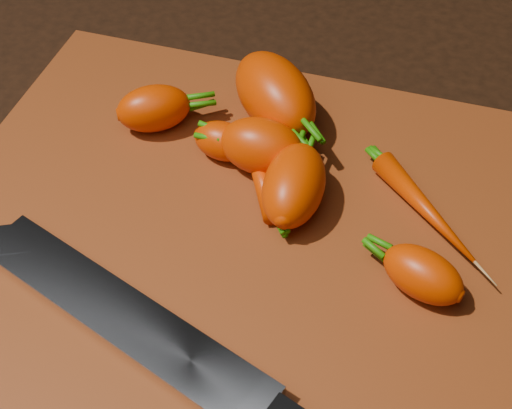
# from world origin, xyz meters

# --- Properties ---
(ground) EXTENTS (2.00, 2.00, 0.01)m
(ground) POSITION_xyz_m (0.00, 0.00, -0.01)
(ground) COLOR black
(cutting_board) EXTENTS (0.50, 0.40, 0.01)m
(cutting_board) POSITION_xyz_m (0.00, 0.00, 0.01)
(cutting_board) COLOR #873510
(cutting_board) RESTS_ON ground
(carrot_0) EXTENTS (0.08, 0.07, 0.04)m
(carrot_0) POSITION_xyz_m (-0.12, 0.09, 0.03)
(carrot_0) COLOR #EB3A00
(carrot_0) RESTS_ON cutting_board
(carrot_1) EXTENTS (0.07, 0.05, 0.05)m
(carrot_1) POSITION_xyz_m (-0.01, 0.07, 0.04)
(carrot_1) COLOR #EB3A00
(carrot_1) RESTS_ON cutting_board
(carrot_2) EXTENTS (0.11, 0.11, 0.06)m
(carrot_2) POSITION_xyz_m (-0.02, 0.13, 0.04)
(carrot_2) COLOR #EB3A00
(carrot_2) RESTS_ON cutting_board
(carrot_3) EXTENTS (0.05, 0.08, 0.05)m
(carrot_3) POSITION_xyz_m (0.02, 0.03, 0.04)
(carrot_3) COLOR #EB3A00
(carrot_3) RESTS_ON cutting_board
(carrot_4) EXTENTS (0.05, 0.04, 0.03)m
(carrot_4) POSITION_xyz_m (-0.05, 0.07, 0.03)
(carrot_4) COLOR #EB3A00
(carrot_4) RESTS_ON cutting_board
(carrot_5) EXTENTS (0.07, 0.06, 0.04)m
(carrot_5) POSITION_xyz_m (0.13, -0.02, 0.03)
(carrot_5) COLOR #EB3A00
(carrot_5) RESTS_ON cutting_board
(carrot_6) EXTENTS (0.10, 0.10, 0.02)m
(carrot_6) POSITION_xyz_m (0.13, 0.05, 0.02)
(carrot_6) COLOR #EB3A00
(carrot_6) RESTS_ON cutting_board
(carrot_7) EXTENTS (0.07, 0.09, 0.02)m
(carrot_7) POSITION_xyz_m (-0.01, 0.05, 0.02)
(carrot_7) COLOR #EB3A00
(carrot_7) RESTS_ON cutting_board
(knife) EXTENTS (0.37, 0.16, 0.02)m
(knife) POSITION_xyz_m (-0.05, -0.11, 0.02)
(knife) COLOR gray
(knife) RESTS_ON cutting_board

